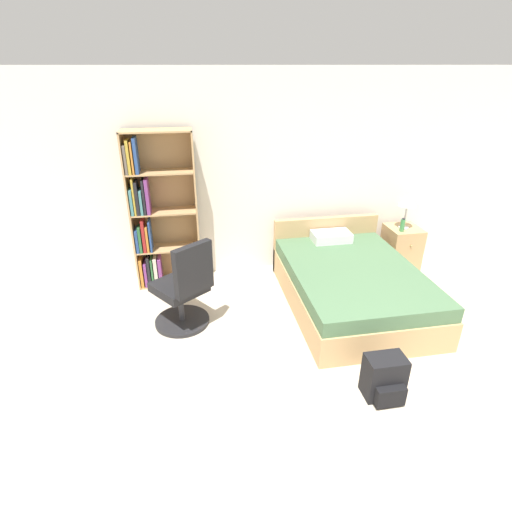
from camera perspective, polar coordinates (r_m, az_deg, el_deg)
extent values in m
plane|color=beige|center=(3.46, 20.60, -25.43)|extent=(14.00, 14.00, 0.00)
cube|color=white|center=(5.36, 5.89, 11.47)|extent=(9.00, 0.06, 2.60)
cube|color=tan|center=(5.07, -17.40, 5.74)|extent=(0.02, 0.32, 1.95)
cube|color=tan|center=(5.02, -8.50, 6.47)|extent=(0.02, 0.32, 1.95)
cube|color=#A48256|center=(5.18, -12.92, 6.68)|extent=(0.80, 0.01, 1.95)
cube|color=tan|center=(5.42, -11.98, -3.51)|extent=(0.76, 0.30, 0.02)
cube|color=orange|center=(5.32, -15.98, -2.12)|extent=(0.04, 0.21, 0.38)
cube|color=#7A387F|center=(5.35, -15.40, -2.27)|extent=(0.03, 0.25, 0.32)
cube|color=black|center=(5.31, -15.01, -1.93)|extent=(0.03, 0.22, 0.40)
cube|color=#2D6638|center=(5.31, -14.56, -2.06)|extent=(0.02, 0.21, 0.37)
cube|color=beige|center=(5.30, -14.09, -1.99)|extent=(0.04, 0.20, 0.38)
cube|color=#7A387F|center=(5.31, -13.51, -1.95)|extent=(0.04, 0.22, 0.37)
cube|color=tan|center=(5.21, -12.46, 1.18)|extent=(0.76, 0.30, 0.02)
cube|color=navy|center=(5.14, -16.58, 2.27)|extent=(0.03, 0.22, 0.29)
cube|color=#2D6638|center=(5.11, -16.20, 2.40)|extent=(0.03, 0.17, 0.33)
cube|color=maroon|center=(5.12, -15.70, 2.98)|extent=(0.04, 0.23, 0.41)
cube|color=orange|center=(5.12, -15.23, 2.55)|extent=(0.03, 0.21, 0.33)
cube|color=navy|center=(5.11, -14.84, 2.94)|extent=(0.02, 0.22, 0.39)
cube|color=tan|center=(5.03, -12.99, 6.23)|extent=(0.76, 0.30, 0.02)
cube|color=teal|center=(4.97, -17.31, 7.47)|extent=(0.03, 0.20, 0.31)
cube|color=gold|center=(4.95, -17.00, 8.23)|extent=(0.02, 0.21, 0.43)
cube|color=black|center=(4.96, -16.58, 8.05)|extent=(0.04, 0.22, 0.39)
cube|color=teal|center=(4.96, -16.05, 7.51)|extent=(0.03, 0.20, 0.29)
cube|color=black|center=(4.93, -15.71, 8.19)|extent=(0.03, 0.19, 0.41)
cube|color=#7A387F|center=(4.94, -15.23, 8.35)|extent=(0.04, 0.23, 0.42)
cube|color=tan|center=(4.89, -13.55, 11.61)|extent=(0.76, 0.30, 0.02)
cube|color=#665B51|center=(4.83, -18.12, 13.00)|extent=(0.03, 0.18, 0.32)
cube|color=gold|center=(4.83, -17.73, 13.36)|extent=(0.03, 0.19, 0.38)
cube|color=orange|center=(4.84, -17.23, 13.32)|extent=(0.02, 0.20, 0.36)
cube|color=navy|center=(4.83, -16.77, 13.64)|extent=(0.04, 0.22, 0.40)
cube|color=tan|center=(4.81, -14.15, 17.01)|extent=(0.80, 0.32, 0.02)
cube|color=tan|center=(4.87, 13.39, -5.07)|extent=(1.44, 2.05, 0.34)
cube|color=#4C704C|center=(4.75, 13.69, -2.45)|extent=(1.41, 2.01, 0.16)
cube|color=tan|center=(5.59, 9.81, 1.82)|extent=(1.44, 0.08, 0.76)
cube|color=white|center=(5.34, 10.69, 2.76)|extent=(0.50, 0.30, 0.12)
cylinder|color=#232326|center=(4.59, -10.46, -9.09)|extent=(0.60, 0.60, 0.04)
cylinder|color=#333338|center=(4.48, -10.67, -6.94)|extent=(0.06, 0.06, 0.37)
cube|color=black|center=(4.36, -10.92, -4.34)|extent=(0.67, 0.67, 0.10)
cube|color=black|center=(4.01, -8.93, -1.89)|extent=(0.40, 0.32, 0.53)
cube|color=tan|center=(5.98, 20.03, 1.26)|extent=(0.43, 0.45, 0.58)
sphere|color=tan|center=(5.75, 21.31, 1.33)|extent=(0.02, 0.02, 0.02)
cylinder|color=#B2B2B7|center=(5.84, 20.31, 3.84)|extent=(0.13, 0.13, 0.02)
cylinder|color=#B2B2B7|center=(5.79, 20.56, 5.33)|extent=(0.02, 0.02, 0.31)
cone|color=silver|center=(5.72, 20.92, 7.56)|extent=(0.24, 0.24, 0.17)
cylinder|color=#3F8C4C|center=(5.70, 20.19, 4.12)|extent=(0.06, 0.06, 0.17)
cylinder|color=#2D2D33|center=(5.67, 20.33, 4.99)|extent=(0.04, 0.04, 0.02)
cube|color=black|center=(3.73, 17.79, -16.03)|extent=(0.34, 0.22, 0.39)
cube|color=black|center=(3.70, 18.64, -18.48)|extent=(0.25, 0.08, 0.18)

